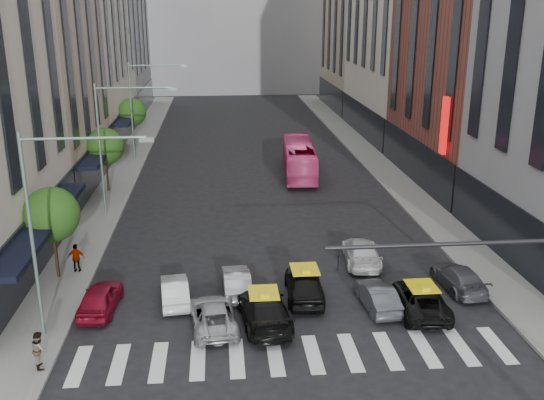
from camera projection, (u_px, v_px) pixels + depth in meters
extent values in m
plane|color=black|center=(304.00, 376.00, 23.87)|extent=(160.00, 160.00, 0.00)
cube|color=slate|center=(120.00, 178.00, 51.32)|extent=(3.00, 96.00, 0.15)
cube|color=slate|center=(386.00, 171.00, 53.30)|extent=(3.00, 96.00, 0.15)
cube|color=tan|center=(29.00, 33.00, 45.33)|extent=(8.00, 16.00, 24.00)
cube|color=brown|center=(475.00, 19.00, 47.00)|extent=(8.00, 18.00, 26.00)
cube|color=tan|center=(362.00, 6.00, 82.75)|extent=(8.00, 18.00, 28.00)
cylinder|color=black|center=(56.00, 249.00, 31.82)|extent=(0.18, 0.18, 3.15)
sphere|color=#1F4413|center=(51.00, 214.00, 31.23)|extent=(2.88, 2.88, 2.88)
cylinder|color=black|center=(107.00, 171.00, 47.00)|extent=(0.18, 0.18, 3.15)
sphere|color=#1F4413|center=(105.00, 147.00, 46.41)|extent=(2.88, 2.88, 2.88)
cylinder|color=black|center=(133.00, 131.00, 62.18)|extent=(0.18, 0.18, 3.15)
sphere|color=#1F4413|center=(132.00, 112.00, 61.59)|extent=(2.88, 2.88, 2.88)
cylinder|color=gray|center=(32.00, 238.00, 25.31)|extent=(0.16, 0.16, 9.00)
cylinder|color=gray|center=(83.00, 138.00, 24.25)|extent=(5.00, 0.12, 0.12)
cube|color=gray|center=(147.00, 140.00, 24.49)|extent=(0.60, 0.25, 0.18)
cylinder|color=gray|center=(100.00, 151.00, 40.49)|extent=(0.16, 0.16, 9.00)
cylinder|color=gray|center=(134.00, 88.00, 39.43)|extent=(5.00, 0.12, 0.12)
cube|color=gray|center=(173.00, 89.00, 39.67)|extent=(0.60, 0.25, 0.18)
cylinder|color=gray|center=(132.00, 112.00, 55.67)|extent=(0.16, 0.16, 9.00)
cylinder|color=gray|center=(156.00, 65.00, 54.61)|extent=(5.00, 0.12, 0.12)
cube|color=gray|center=(184.00, 66.00, 54.85)|extent=(0.60, 0.25, 0.18)
cylinder|color=black|center=(463.00, 244.00, 21.63)|extent=(10.00, 0.16, 0.16)
imported|color=black|center=(338.00, 261.00, 21.40)|extent=(0.13, 0.16, 0.80)
cube|color=red|center=(444.00, 126.00, 42.10)|extent=(0.30, 0.70, 4.00)
imported|color=maroon|center=(100.00, 298.00, 28.78)|extent=(1.87, 4.05, 1.34)
imported|color=silver|center=(175.00, 291.00, 29.67)|extent=(1.70, 3.82, 1.22)
imported|color=#A0A0A5|center=(213.00, 315.00, 27.36)|extent=(2.42, 4.51, 1.21)
imported|color=black|center=(264.00, 308.00, 27.67)|extent=(2.62, 5.34, 1.50)
imported|color=black|center=(304.00, 284.00, 30.03)|extent=(2.06, 4.61, 1.54)
imported|color=#3F4347|center=(377.00, 296.00, 29.10)|extent=(1.59, 3.86, 1.24)
imported|color=black|center=(421.00, 299.00, 28.74)|extent=(2.54, 4.80, 1.29)
imported|color=#484A51|center=(459.00, 278.00, 31.08)|extent=(1.95, 4.32, 1.23)
imported|color=#AAA9AF|center=(237.00, 281.00, 30.61)|extent=(1.49, 3.90, 1.27)
imported|color=silver|center=(361.00, 252.00, 34.19)|extent=(2.32, 4.79, 1.34)
imported|color=#E9448A|center=(299.00, 158.00, 51.99)|extent=(3.25, 10.67, 2.93)
imported|color=gray|center=(40.00, 349.00, 23.98)|extent=(0.80, 0.91, 1.55)
imported|color=gray|center=(76.00, 258.00, 32.69)|extent=(0.96, 0.46, 1.59)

